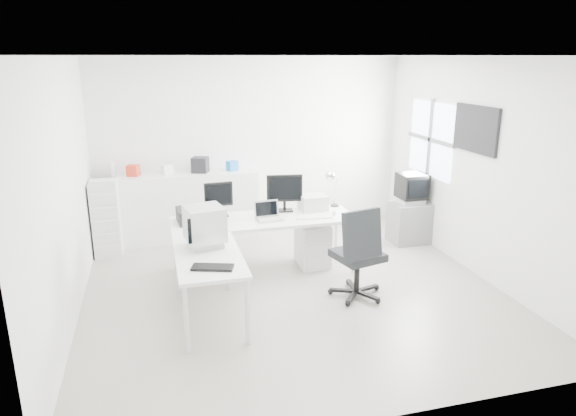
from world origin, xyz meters
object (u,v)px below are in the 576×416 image
object	(u,v)px
sideboard	(189,206)
office_chair	(358,251)
inkjet_printer	(197,215)
lcd_monitor_large	(285,193)
laser_printer	(313,202)
crt_tv	(412,189)
filing_cabinet	(107,218)
drawer_pedestal	(313,244)
laptop	(269,211)
crt_monitor	(205,225)
main_desk	(264,245)
side_desk	(210,286)
tv_cabinet	(409,222)
lcd_monitor_small	(219,199)

from	to	relation	value
sideboard	office_chair	bearing A→B (deg)	-55.88
inkjet_printer	lcd_monitor_large	xyz separation A→B (m)	(1.20, 0.15, 0.16)
lcd_monitor_large	office_chair	size ratio (longest dim) A/B	0.44
laser_printer	sideboard	bearing A→B (deg)	137.08
laser_printer	crt_tv	world-z (taller)	crt_tv
filing_cabinet	drawer_pedestal	bearing A→B (deg)	-22.81
lcd_monitor_large	filing_cabinet	size ratio (longest dim) A/B	0.46
laptop	crt_monitor	xyz separation A→B (m)	(-0.90, -0.75, 0.13)
filing_cabinet	lcd_monitor_large	bearing A→B (deg)	-21.73
office_chair	drawer_pedestal	bearing A→B (deg)	87.73
main_desk	drawer_pedestal	xyz separation A→B (m)	(0.70, 0.05, -0.08)
laser_printer	sideboard	xyz separation A→B (m)	(-1.60, 1.38, -0.32)
side_desk	tv_cabinet	world-z (taller)	side_desk
side_desk	office_chair	size ratio (longest dim) A/B	1.20
lcd_monitor_small	crt_tv	xyz separation A→B (m)	(2.99, 0.30, -0.13)
main_desk	filing_cabinet	distance (m)	2.40
side_desk	lcd_monitor_large	xyz separation A→B (m)	(1.20, 1.35, 0.63)
lcd_monitor_small	crt_monitor	size ratio (longest dim) A/B	0.95
main_desk	sideboard	bearing A→B (deg)	117.98
drawer_pedestal	sideboard	world-z (taller)	sideboard
office_chair	inkjet_printer	bearing A→B (deg)	133.81
crt_tv	laptop	bearing A→B (deg)	-164.72
main_desk	drawer_pedestal	size ratio (longest dim) A/B	4.00
sideboard	drawer_pedestal	bearing A→B (deg)	-45.03
lcd_monitor_large	sideboard	world-z (taller)	lcd_monitor_large
filing_cabinet	sideboard	bearing A→B (deg)	17.88
laptop	crt_tv	size ratio (longest dim) A/B	0.75
crt_monitor	main_desk	bearing A→B (deg)	34.53
laptop	laser_printer	distance (m)	0.77
side_desk	laser_printer	xyz separation A→B (m)	(1.60, 1.32, 0.48)
side_desk	lcd_monitor_small	distance (m)	1.51
office_chair	lcd_monitor_large	bearing A→B (deg)	100.30
crt_tv	filing_cabinet	xyz separation A→B (m)	(-4.50, 0.66, -0.31)
main_desk	sideboard	world-z (taller)	sideboard
lcd_monitor_large	crt_monitor	distance (m)	1.63
office_chair	tv_cabinet	bearing A→B (deg)	31.90
side_desk	drawer_pedestal	world-z (taller)	side_desk
main_desk	lcd_monitor_large	distance (m)	0.76
crt_monitor	crt_tv	distance (m)	3.58
lcd_monitor_small	lcd_monitor_large	world-z (taller)	lcd_monitor_large
sideboard	filing_cabinet	size ratio (longest dim) A/B	1.95
sideboard	lcd_monitor_small	bearing A→B (deg)	-77.44
drawer_pedestal	office_chair	distance (m)	1.12
crt_monitor	sideboard	world-z (taller)	crt_monitor
inkjet_printer	sideboard	world-z (taller)	sideboard
laser_printer	office_chair	bearing A→B (deg)	-84.19
main_desk	laser_printer	distance (m)	0.92
side_desk	crt_monitor	bearing A→B (deg)	90.00
main_desk	laptop	bearing A→B (deg)	-63.43
drawer_pedestal	office_chair	xyz separation A→B (m)	(0.22, -1.06, 0.28)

